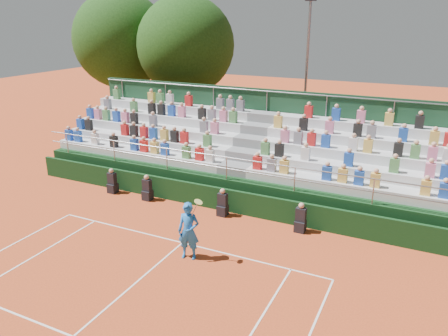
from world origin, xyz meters
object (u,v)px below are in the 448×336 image
at_px(tree_west, 121,40).
at_px(floodlight_mast, 307,64).
at_px(tennis_player, 189,231).
at_px(tree_east, 186,46).

relative_size(tree_west, floodlight_mast, 1.07).
xyz_separation_m(tennis_player, floodlight_mast, (-0.14, 14.16, 4.16)).
distance_m(tennis_player, floodlight_mast, 14.76).
distance_m(tree_west, floodlight_mast, 13.30).
height_order(tennis_player, floodlight_mast, floodlight_mast).
height_order(tree_west, tree_east, tree_west).
relative_size(tennis_player, floodlight_mast, 0.25).
bearing_deg(tree_west, tennis_player, -46.40).
bearing_deg(tree_west, floodlight_mast, 0.39).
bearing_deg(floodlight_mast, tennis_player, -89.42).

